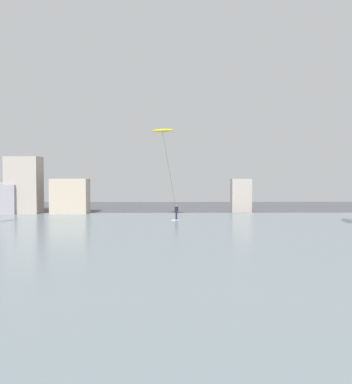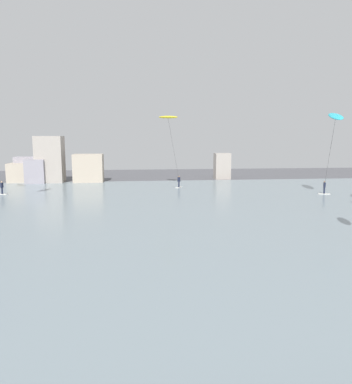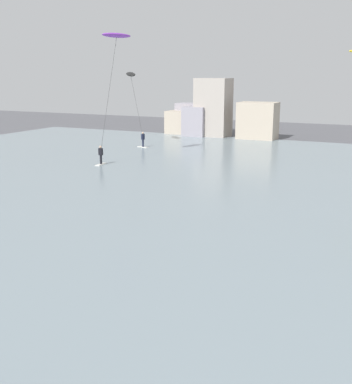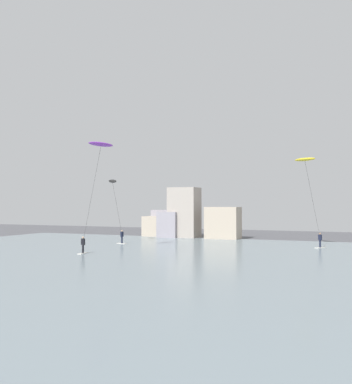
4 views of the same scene
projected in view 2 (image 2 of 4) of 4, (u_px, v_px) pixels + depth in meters
water_bay at (169, 213)px, 34.66m from camera, size 84.00×52.00×0.10m
far_shore_buildings at (64, 166)px, 58.91m from camera, size 36.10×5.88×7.33m
kitesurfer_cyan at (335, 121)px, 41.95m from camera, size 2.54×5.42×10.04m
kitesurfer_yellow at (169, 123)px, 50.49m from camera, size 3.63×3.39×10.02m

